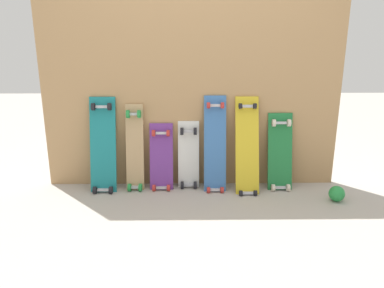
{
  "coord_description": "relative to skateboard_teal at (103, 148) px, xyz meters",
  "views": [
    {
      "loc": [
        -0.04,
        -3.28,
        1.36
      ],
      "look_at": [
        0.0,
        -0.07,
        0.43
      ],
      "focal_mm": 34.78,
      "sensor_mm": 36.0,
      "label": 1
    }
  ],
  "objects": [
    {
      "name": "ground_plane",
      "position": [
        0.8,
        0.06,
        -0.39
      ],
      "size": [
        12.0,
        12.0,
        0.0
      ],
      "primitive_type": "plane",
      "color": "#B2AAA0"
    },
    {
      "name": "plywood_wall_panel",
      "position": [
        0.8,
        0.13,
        0.55
      ],
      "size": [
        2.7,
        0.04,
        1.88
      ],
      "primitive_type": "cube",
      "color": "tan",
      "rests_on": "ground"
    },
    {
      "name": "skateboard_teal",
      "position": [
        0.0,
        0.0,
        0.0
      ],
      "size": [
        0.23,
        0.26,
        0.91
      ],
      "color": "#197A7F",
      "rests_on": "ground"
    },
    {
      "name": "skateboard_natural",
      "position": [
        0.28,
        0.02,
        -0.03
      ],
      "size": [
        0.16,
        0.22,
        0.84
      ],
      "color": "tan",
      "rests_on": "ground"
    },
    {
      "name": "skateboard_purple",
      "position": [
        0.52,
        0.02,
        -0.12
      ],
      "size": [
        0.21,
        0.21,
        0.67
      ],
      "color": "#6B338C",
      "rests_on": "ground"
    },
    {
      "name": "skateboard_white",
      "position": [
        0.77,
        0.05,
        -0.11
      ],
      "size": [
        0.2,
        0.16,
        0.68
      ],
      "color": "silver",
      "rests_on": "ground"
    },
    {
      "name": "skateboard_blue",
      "position": [
        1.01,
        0.0,
        0.0
      ],
      "size": [
        0.2,
        0.25,
        0.92
      ],
      "color": "#386BAD",
      "rests_on": "ground"
    },
    {
      "name": "skateboard_yellow",
      "position": [
        1.3,
        -0.03,
        -0.01
      ],
      "size": [
        0.21,
        0.32,
        0.92
      ],
      "color": "gold",
      "rests_on": "ground"
    },
    {
      "name": "skateboard_green",
      "position": [
        1.61,
        0.01,
        -0.08
      ],
      "size": [
        0.22,
        0.23,
        0.76
      ],
      "color": "#1E7238",
      "rests_on": "ground"
    },
    {
      "name": "rubber_ball",
      "position": [
        2.04,
        -0.3,
        -0.32
      ],
      "size": [
        0.13,
        0.13,
        0.13
      ],
      "primitive_type": "sphere",
      "color": "#268C3F",
      "rests_on": "ground"
    }
  ]
}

